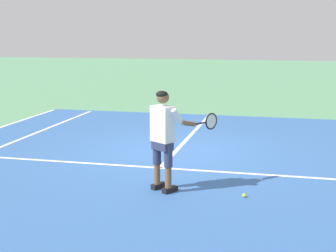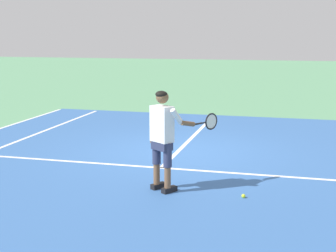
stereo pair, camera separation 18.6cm
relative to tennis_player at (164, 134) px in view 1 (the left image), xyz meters
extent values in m
plane|color=#609E70|center=(-0.41, 2.80, -0.99)|extent=(80.00, 80.00, 0.00)
cube|color=#3866A8|center=(-0.41, 2.30, -0.99)|extent=(10.98, 11.29, 0.00)
cube|color=white|center=(-0.41, 1.35, -0.99)|extent=(8.23, 0.10, 0.01)
cube|color=white|center=(-0.41, 4.55, -0.99)|extent=(0.10, 6.40, 0.01)
cube|color=white|center=(-4.53, 2.30, -0.99)|extent=(0.10, 10.89, 0.01)
cube|color=black|center=(-0.12, 0.09, -0.94)|extent=(0.25, 0.29, 0.09)
cube|color=black|center=(0.12, -0.06, -0.94)|extent=(0.25, 0.29, 0.09)
cylinder|color=brown|center=(-0.14, 0.06, -0.72)|extent=(0.11, 0.11, 0.36)
cylinder|color=#2D3351|center=(-0.14, 0.06, -0.33)|extent=(0.14, 0.14, 0.41)
cylinder|color=brown|center=(0.10, -0.10, -0.72)|extent=(0.11, 0.11, 0.36)
cylinder|color=#2D3351|center=(0.10, -0.10, -0.33)|extent=(0.14, 0.14, 0.41)
cube|color=#2D3351|center=(-0.02, -0.02, -0.17)|extent=(0.39, 0.35, 0.20)
cube|color=white|center=(-0.02, -0.02, 0.17)|extent=(0.44, 0.39, 0.60)
cylinder|color=brown|center=(-0.22, 0.11, 0.12)|extent=(0.09, 0.09, 0.62)
cylinder|color=white|center=(0.25, -0.09, 0.32)|extent=(0.22, 0.27, 0.29)
cylinder|color=brown|center=(0.40, 0.06, 0.18)|extent=(0.23, 0.29, 0.14)
sphere|color=brown|center=(-0.02, -0.01, 0.62)|extent=(0.21, 0.21, 0.21)
ellipsoid|color=black|center=(-0.03, -0.03, 0.67)|extent=(0.28, 0.28, 0.12)
cylinder|color=#232326|center=(0.53, 0.24, 0.15)|extent=(0.14, 0.18, 0.03)
cylinder|color=black|center=(0.61, 0.37, 0.15)|extent=(0.07, 0.10, 0.02)
torus|color=black|center=(0.71, 0.52, 0.15)|extent=(0.18, 0.26, 0.30)
cylinder|color=silver|center=(0.71, 0.52, 0.15)|extent=(0.14, 0.21, 0.25)
sphere|color=#CCE02D|center=(1.36, -0.04, -0.96)|extent=(0.07, 0.07, 0.07)
camera|label=1|loc=(1.89, -7.66, 1.64)|focal=51.72mm
camera|label=2|loc=(2.07, -7.62, 1.64)|focal=51.72mm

